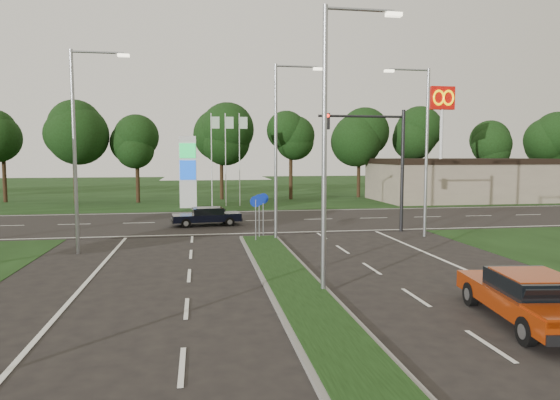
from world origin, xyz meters
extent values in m
plane|color=black|center=(0.00, 0.00, 0.00)|extent=(160.00, 160.00, 0.00)
cube|color=black|center=(0.00, 55.00, 0.00)|extent=(160.00, 50.00, 0.02)
cube|color=black|center=(0.00, 24.00, 0.00)|extent=(160.00, 12.00, 0.02)
cube|color=slate|center=(0.00, 4.00, 0.06)|extent=(2.00, 26.00, 0.12)
cube|color=gray|center=(22.00, 36.00, 2.00)|extent=(16.00, 9.00, 4.00)
cylinder|color=gray|center=(0.80, 6.00, 4.50)|extent=(0.16, 0.16, 9.00)
cylinder|color=gray|center=(1.90, 6.00, 8.90)|extent=(2.20, 0.10, 0.10)
cube|color=#FFF2CC|center=(3.00, 6.00, 8.80)|extent=(0.50, 0.22, 0.12)
cylinder|color=gray|center=(0.80, 16.00, 4.50)|extent=(0.16, 0.16, 9.00)
cylinder|color=gray|center=(1.90, 16.00, 8.90)|extent=(2.20, 0.10, 0.10)
cube|color=#FFF2CC|center=(3.00, 16.00, 8.80)|extent=(0.50, 0.22, 0.12)
cylinder|color=gray|center=(-8.50, 14.00, 4.50)|extent=(0.16, 0.16, 9.00)
cylinder|color=gray|center=(-7.40, 14.00, 8.90)|extent=(2.20, 0.10, 0.10)
cube|color=#FFF2CC|center=(-6.30, 14.00, 8.80)|extent=(0.50, 0.22, 0.12)
cylinder|color=gray|center=(9.00, 16.00, 4.50)|extent=(0.16, 0.16, 9.00)
cylinder|color=gray|center=(7.90, 16.00, 8.90)|extent=(2.20, 0.10, 0.10)
cube|color=#FFF2CC|center=(6.80, 16.00, 8.80)|extent=(0.50, 0.22, 0.12)
cylinder|color=black|center=(8.50, 18.00, 3.50)|extent=(0.20, 0.20, 7.00)
cylinder|color=black|center=(6.00, 18.00, 6.60)|extent=(5.00, 0.14, 0.14)
cube|color=black|center=(4.00, 18.00, 6.30)|extent=(0.28, 0.28, 0.90)
sphere|color=#FF190C|center=(4.00, 17.82, 6.60)|extent=(0.20, 0.20, 0.20)
cylinder|color=gray|center=(-0.30, 15.50, 1.10)|extent=(0.06, 0.06, 2.20)
cylinder|color=#0C26A5|center=(-0.30, 15.50, 2.10)|extent=(0.56, 0.04, 0.56)
cylinder|color=gray|center=(0.00, 16.50, 1.10)|extent=(0.06, 0.06, 2.20)
cylinder|color=#0C26A5|center=(0.00, 16.50, 2.10)|extent=(0.56, 0.04, 0.56)
cylinder|color=gray|center=(0.30, 17.20, 1.10)|extent=(0.06, 0.06, 2.20)
cylinder|color=#0C26A5|center=(0.30, 17.20, 2.10)|extent=(0.56, 0.04, 0.56)
cube|color=silver|center=(-4.00, 33.00, 3.00)|extent=(1.40, 0.30, 6.00)
cube|color=#0CA53F|center=(-4.00, 32.82, 4.80)|extent=(1.30, 0.08, 1.20)
cube|color=#0C3FBF|center=(-4.00, 32.82, 3.20)|extent=(1.30, 0.08, 1.60)
cylinder|color=silver|center=(-2.00, 34.00, 4.00)|extent=(0.08, 0.08, 8.00)
cube|color=#B2D8B2|center=(-1.65, 34.00, 7.20)|extent=(0.70, 0.02, 1.00)
cylinder|color=silver|center=(-0.80, 34.00, 4.00)|extent=(0.08, 0.08, 8.00)
cube|color=#B2D8B2|center=(-0.45, 34.00, 7.20)|extent=(0.70, 0.02, 1.00)
cylinder|color=silver|center=(0.40, 34.00, 4.00)|extent=(0.08, 0.08, 8.00)
cube|color=#B2D8B2|center=(0.75, 34.00, 7.20)|extent=(0.70, 0.02, 1.00)
cylinder|color=silver|center=(18.00, 32.00, 5.00)|extent=(0.30, 0.30, 10.00)
cube|color=#BF0C07|center=(18.00, 32.00, 9.40)|extent=(2.20, 0.35, 2.00)
torus|color=#FFC600|center=(17.55, 31.78, 9.40)|extent=(1.06, 0.16, 1.06)
torus|color=#FFC600|center=(18.45, 31.78, 9.40)|extent=(1.06, 0.16, 1.06)
cylinder|color=black|center=(0.00, 40.00, 2.20)|extent=(0.36, 0.36, 4.40)
sphere|color=black|center=(0.00, 40.00, 6.50)|extent=(6.00, 6.00, 6.00)
sphere|color=black|center=(0.30, 39.80, 7.50)|extent=(4.80, 4.80, 4.80)
cube|color=#982B08|center=(5.46, 2.32, 0.61)|extent=(2.61, 5.10, 0.50)
cube|color=black|center=(5.44, 2.22, 1.09)|extent=(1.96, 2.35, 0.47)
cube|color=#982B08|center=(5.44, 2.22, 1.32)|extent=(1.81, 1.95, 0.04)
cylinder|color=black|center=(4.75, 3.99, 0.34)|extent=(0.31, 0.71, 0.69)
cylinder|color=black|center=(6.57, 3.75, 0.34)|extent=(0.31, 0.71, 0.69)
cylinder|color=black|center=(4.34, 0.89, 0.34)|extent=(0.31, 0.71, 0.69)
cube|color=black|center=(-2.67, 22.14, 0.52)|extent=(4.35, 2.16, 0.43)
cube|color=black|center=(-2.58, 22.15, 0.93)|extent=(1.99, 1.65, 0.40)
cube|color=black|center=(-2.58, 22.15, 1.13)|extent=(1.65, 1.52, 0.04)
cylinder|color=black|center=(-3.91, 21.22, 0.29)|extent=(0.61, 0.25, 0.59)
cylinder|color=black|center=(-4.08, 22.77, 0.29)|extent=(0.61, 0.25, 0.59)
cylinder|color=black|center=(-1.25, 21.51, 0.29)|extent=(0.61, 0.25, 0.59)
cylinder|color=black|center=(-1.42, 23.06, 0.29)|extent=(0.61, 0.25, 0.59)
camera|label=1|loc=(-3.09, -9.26, 4.41)|focal=32.00mm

